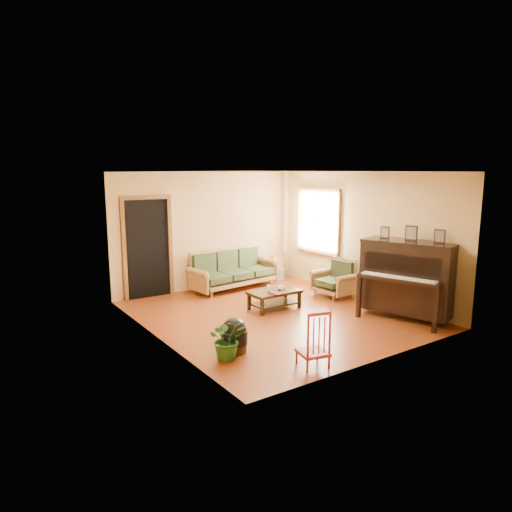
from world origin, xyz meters
TOP-DOWN VIEW (x-y plane):
  - floor at (0.00, 0.00)m, footprint 5.00×5.00m
  - doorway at (-1.45, 2.48)m, footprint 1.08×0.16m
  - window at (2.21, 1.30)m, footprint 0.12×1.36m
  - sofa at (0.41, 2.08)m, footprint 2.16×1.11m
  - coffee_table at (0.21, 0.29)m, footprint 0.99×0.55m
  - armchair at (1.77, 0.31)m, footprint 0.80×0.83m
  - piano at (1.88, -1.46)m, footprint 1.36×1.79m
  - footstool at (-1.55, -1.10)m, footprint 0.47×0.47m
  - red_chair at (-0.94, -2.14)m, footprint 0.46×0.49m
  - leaning_frame at (1.91, 2.37)m, footprint 0.46×0.18m
  - ceramic_crock at (1.82, 2.22)m, footprint 0.25×0.25m
  - potted_plant at (-1.76, -1.27)m, footprint 0.65×0.60m
  - book at (0.03, 0.07)m, footprint 0.19×0.24m
  - candle at (0.10, 0.33)m, footprint 0.07×0.07m
  - glass_jar at (0.37, 0.30)m, footprint 0.13×0.13m
  - remote at (0.38, 0.28)m, footprint 0.15×0.05m

SIDE VIEW (x-z plane):
  - floor at x=0.00m, z-range 0.00..0.00m
  - ceramic_crock at x=1.82m, z-range 0.00..0.25m
  - coffee_table at x=0.21m, z-range 0.00..0.36m
  - footstool at x=-1.55m, z-range 0.00..0.38m
  - potted_plant at x=-1.76m, z-range 0.00..0.59m
  - leaning_frame at x=1.91m, z-range 0.00..0.60m
  - remote at x=0.38m, z-range 0.36..0.38m
  - book at x=0.03m, z-range 0.36..0.38m
  - glass_jar at x=0.37m, z-range 0.36..0.43m
  - armchair at x=1.77m, z-range 0.00..0.79m
  - red_chair at x=-0.94m, z-range 0.00..0.80m
  - candle at x=0.10m, z-range 0.36..0.48m
  - sofa at x=0.41m, z-range 0.00..0.89m
  - piano at x=1.88m, z-range 0.00..1.40m
  - doorway at x=-1.45m, z-range 0.00..2.05m
  - window at x=2.21m, z-range 0.77..2.23m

